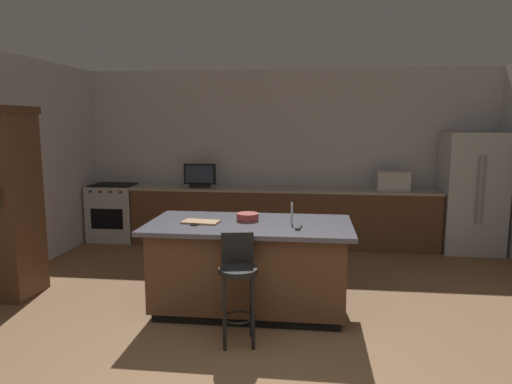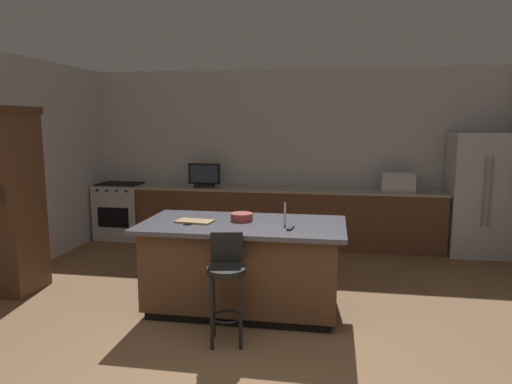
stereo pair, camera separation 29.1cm
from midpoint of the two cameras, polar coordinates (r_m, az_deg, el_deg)
name	(u,v)px [view 2 (the right image)]	position (r m, az deg, el deg)	size (l,w,h in m)	color
wall_back	(292,156)	(7.58, 5.55, 4.41)	(7.02, 0.12, 2.77)	#BCBCC1
wall_left	(6,167)	(6.41, -27.33, 2.71)	(0.12, 5.27, 2.77)	#BCBCC1
counter_back	(286,217)	(7.33, 4.86, -3.06)	(4.78, 0.62, 0.91)	brown
kitchen_island	(243,266)	(4.81, 0.14, -9.08)	(2.06, 1.07, 0.93)	black
refrigerator	(479,194)	(7.53, 26.80, -0.26)	(0.85, 0.73, 1.79)	#B7BABF
range_oven	(121,211)	(8.04, -15.27, -2.25)	(0.76, 0.63, 0.93)	#B7BABF
cabinet_tower	(7,197)	(5.86, -27.08, -0.60)	(0.62, 0.62, 2.11)	brown
microwave	(398,182)	(7.30, 18.14, 1.23)	(0.48, 0.36, 0.29)	#B7BABF
tv_monitor	(204,176)	(7.40, -5.27, 1.95)	(0.51, 0.16, 0.38)	black
sink_faucet_back	(297,180)	(7.33, 6.23, 1.45)	(0.02, 0.02, 0.24)	#B2B2B7
sink_faucet_island	(285,213)	(4.62, 5.39, -2.66)	(0.02, 0.02, 0.22)	#B2B2B7
bar_stool_center	(227,278)	(4.12, -1.60, -10.60)	(0.34, 0.36, 0.97)	black
fruit_bowl	(242,217)	(4.80, -0.03, -3.08)	(0.23, 0.23, 0.08)	#993833
cell_phone	(190,223)	(4.68, -6.38, -3.88)	(0.07, 0.15, 0.01)	black
tv_remote	(291,228)	(4.46, 6.15, -4.42)	(0.04, 0.17, 0.02)	black
cutting_board	(195,221)	(4.75, -5.82, -3.61)	(0.37, 0.20, 0.02)	#A87F51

